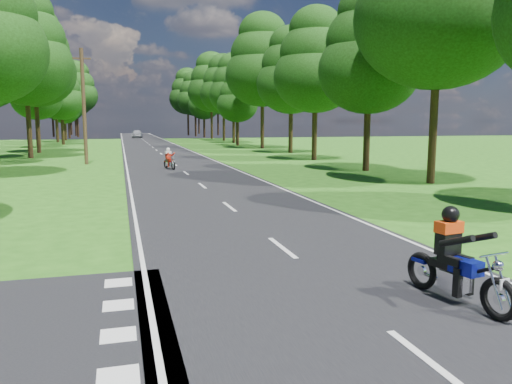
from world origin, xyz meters
name	(u,v)px	position (x,y,z in m)	size (l,w,h in m)	color
ground	(313,272)	(0.00, 0.00, 0.00)	(160.00, 160.00, 0.00)	#245914
main_road	(153,147)	(0.00, 50.00, 0.01)	(7.00, 140.00, 0.02)	black
road_markings	(153,148)	(-0.14, 48.13, 0.02)	(7.40, 140.00, 0.01)	silver
treeline	(157,82)	(1.43, 60.06, 8.25)	(40.00, 115.35, 14.78)	black
telegraph_pole	(84,106)	(-6.00, 28.00, 4.07)	(1.20, 0.26, 8.00)	#382616
rider_near_blue	(459,256)	(1.66, -2.27, 0.83)	(0.65, 1.94, 1.62)	navy
rider_far_red	(169,158)	(-0.69, 22.71, 0.70)	(0.54, 1.63, 1.36)	#9B120B
distant_car	(137,134)	(-0.59, 83.87, 0.76)	(1.76, 4.37, 1.49)	#B1B3B8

